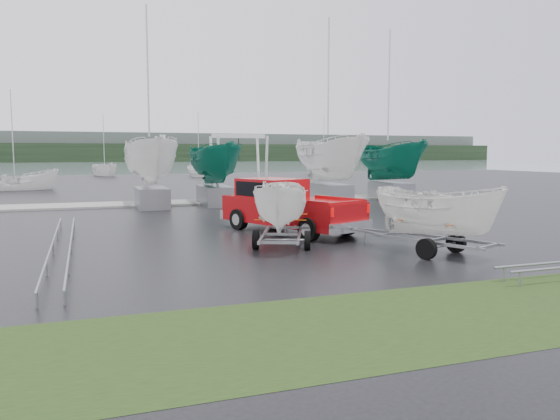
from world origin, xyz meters
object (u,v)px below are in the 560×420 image
object	(u,v)px
trailer_hitched	(438,168)
pickup_truck	(285,204)
trailer_parked	(282,165)
boat_hoist	(239,158)

from	to	relation	value
trailer_hitched	pickup_truck	bearing A→B (deg)	90.00
trailer_parked	trailer_hitched	bearing A→B (deg)	-10.08
trailer_hitched	boat_hoist	bearing A→B (deg)	69.56
pickup_truck	trailer_hitched	world-z (taller)	trailer_hitched
boat_hoist	trailer_hitched	bearing A→B (deg)	-87.80
trailer_parked	boat_hoist	xyz separation A→B (m)	(3.14, 16.32, 0.06)
pickup_truck	trailer_parked	distance (m)	4.01
trailer_parked	boat_hoist	distance (m)	16.62
trailer_hitched	trailer_parked	distance (m)	4.64
trailer_parked	boat_hoist	world-z (taller)	trailer_parked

